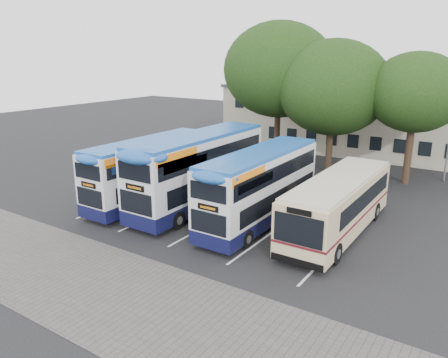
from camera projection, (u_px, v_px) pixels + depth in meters
ground at (237, 262)px, 20.14m from camera, size 120.00×120.00×0.00m
paving_strip at (127, 298)px, 17.19m from camera, size 40.00×6.00×0.01m
bay_lines at (228, 214)px, 26.14m from camera, size 14.12×11.00×0.01m
depot_building at (389, 121)px, 40.92m from camera, size 32.40×8.40×6.20m
tree_left at (279, 70)px, 36.10m from camera, size 9.23×9.23×11.91m
tree_mid at (333, 88)px, 33.27m from camera, size 8.56×8.56×10.42m
tree_right at (416, 93)px, 30.49m from camera, size 6.62×6.62×9.48m
bus_dd_left at (151, 168)px, 27.80m from camera, size 2.38×9.82×4.09m
bus_dd_mid at (199, 167)px, 26.83m from camera, size 2.67×11.03×4.60m
bus_dd_right at (261, 184)px, 24.22m from camera, size 2.42×10.00×4.17m
bus_single at (339, 201)px, 23.02m from camera, size 2.64×10.39×3.10m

